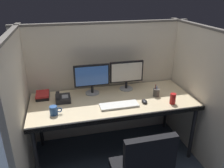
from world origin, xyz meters
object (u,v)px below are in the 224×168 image
Objects in this scene: desk at (113,104)px; computer_mouse at (144,101)px; soda_can at (173,99)px; pen_cup at (156,92)px; monitor_left at (92,77)px; desk_phone at (62,98)px; coffee_mug at (54,110)px; book_stack at (43,95)px; keyboard_main at (119,105)px; monitor_right at (127,73)px.

computer_mouse is at bearing -23.93° from desk.
pen_cup is (-0.10, 0.22, -0.01)m from soda_can.
desk_phone is at bearing -162.83° from monitor_left.
coffee_mug is at bearing 176.88° from soda_can.
book_stack is (-1.13, 0.41, 0.01)m from computer_mouse.
coffee_mug is (-0.67, -0.17, 0.10)m from desk.
keyboard_main is at bearing -178.37° from computer_mouse.
soda_can is (0.63, -0.24, 0.11)m from desk.
keyboard_main is 0.61m from soda_can.
monitor_right is (0.24, 0.27, 0.27)m from desk.
keyboard_main is 0.70m from coffee_mug.
monitor_left and monitor_right have the same top height.
coffee_mug is (-0.46, -0.41, -0.17)m from monitor_left.
pen_cup is (0.29, -0.28, -0.17)m from monitor_right.
book_stack is at bearing 147.97° from desk_phone.
monitor_left is 3.41× the size of coffee_mug.
keyboard_main is 3.52× the size of soda_can.
desk_phone is 1.23× the size of pen_cup.
desk_phone reaches higher than computer_mouse.
book_stack is 1.36m from pen_cup.
coffee_mug is at bearing -73.23° from book_stack.
book_stack is at bearing 177.23° from monitor_left.
book_stack is at bearing 153.02° from keyboard_main.
desk_phone is at bearing 172.60° from pen_cup.
desk_phone is 1.51× the size of coffee_mug.
pen_cup reaches higher than soda_can.
keyboard_main is at bearing -24.94° from desk_phone.
monitor_left is at bearing 130.92° from desk.
desk is 10.00× the size of desk_phone.
monitor_left is 0.62m from book_stack.
computer_mouse is (0.33, -0.15, 0.07)m from desk.
monitor_right reaches higher than keyboard_main.
desk is at bearing 159.41° from soda_can.
monitor_left reaches higher than desk.
desk is at bearing 178.05° from pen_cup.
soda_can is (1.21, -0.36, 0.03)m from desk_phone.
monitor_right is 1.06m from book_stack.
soda_can reaches higher than desk.
pen_cup is at bearing -19.22° from monitor_left.
monitor_left is at bearing 41.13° from coffee_mug.
soda_can is at bearing -20.59° from desk.
monitor_right is 1.97× the size of book_stack.
coffee_mug is 0.82× the size of pen_cup.
book_stack reaches higher than computer_mouse.
pen_cup is (0.20, 0.13, 0.03)m from computer_mouse.
keyboard_main reaches higher than desk.
monitor_left reaches higher than coffee_mug.
soda_can is (0.30, -0.09, 0.04)m from computer_mouse.
coffee_mug reaches higher than computer_mouse.
pen_cup reaches higher than book_stack.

